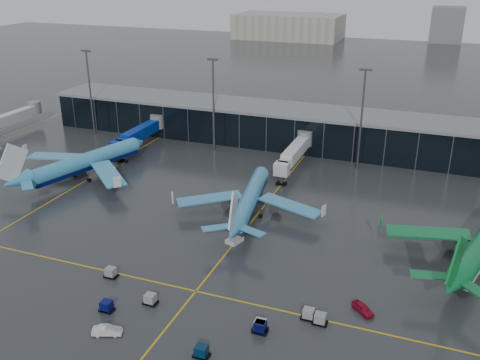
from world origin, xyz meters
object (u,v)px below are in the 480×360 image
(baggage_carts, at_px, (212,313))
(airliner_arkefly, at_px, (86,152))
(mobile_airstair, at_px, (235,238))
(service_van_red, at_px, (363,308))
(airliner_klm_near, at_px, (250,188))
(service_van_white, at_px, (107,330))

(baggage_carts, bearing_deg, airliner_arkefly, 141.55)
(airliner_arkefly, height_order, baggage_carts, airliner_arkefly)
(mobile_airstair, bearing_deg, baggage_carts, -61.56)
(airliner_arkefly, bearing_deg, baggage_carts, -22.03)
(service_van_red, bearing_deg, baggage_carts, 156.63)
(airliner_klm_near, relative_size, service_van_white, 8.73)
(service_van_red, bearing_deg, airliner_arkefly, 108.89)
(service_van_red, distance_m, service_van_white, 37.93)
(airliner_klm_near, distance_m, service_van_white, 45.24)
(airliner_arkefly, relative_size, baggage_carts, 1.11)
(baggage_carts, distance_m, service_van_white, 15.25)
(airliner_klm_near, bearing_deg, service_van_red, -52.74)
(airliner_klm_near, relative_size, mobile_airstair, 10.07)
(airliner_klm_near, distance_m, service_van_red, 38.56)
(service_van_red, relative_size, service_van_white, 0.96)
(airliner_klm_near, xyz_separation_m, baggage_carts, (6.89, -35.74, -4.91))
(mobile_airstair, height_order, service_van_white, mobile_airstair)
(mobile_airstair, xyz_separation_m, service_van_white, (-7.03, -31.65, -0.07))
(airliner_klm_near, distance_m, baggage_carts, 36.73)
(service_van_red, bearing_deg, service_van_white, 161.17)
(baggage_carts, xyz_separation_m, service_van_white, (-12.39, -8.89, -0.06))
(airliner_klm_near, bearing_deg, baggage_carts, -88.30)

